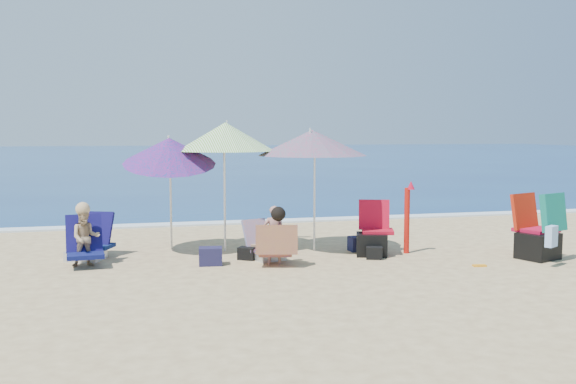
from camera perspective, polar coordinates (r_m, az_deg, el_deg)
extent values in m
plane|color=#D8BC84|center=(9.76, 3.12, -6.95)|extent=(120.00, 120.00, 0.00)
cube|color=navy|center=(54.24, -10.69, 3.13)|extent=(120.00, 80.00, 0.12)
cube|color=white|center=(14.64, -2.63, -2.69)|extent=(120.00, 0.50, 0.04)
cylinder|color=white|center=(11.12, 2.40, -0.24)|extent=(0.04, 0.04, 1.98)
cone|color=#E61E57|center=(10.97, 2.19, 4.46)|extent=(2.37, 2.37, 0.45)
cylinder|color=white|center=(10.87, 2.01, 5.50)|extent=(0.04, 0.04, 0.12)
cylinder|color=white|center=(11.09, -5.73, 0.02)|extent=(0.04, 0.04, 2.10)
cone|color=#53B31B|center=(11.08, -5.65, 4.99)|extent=(1.91, 1.91, 0.50)
cylinder|color=white|center=(11.12, -5.53, 6.13)|extent=(0.04, 0.04, 0.13)
cylinder|color=white|center=(11.22, -10.52, -0.69)|extent=(0.06, 0.48, 1.78)
cone|color=#A11776|center=(10.95, -10.65, 3.68)|extent=(1.65, 1.71, 0.82)
cylinder|color=white|center=(10.92, -10.73, 4.73)|extent=(0.03, 0.06, 0.13)
cylinder|color=red|center=(11.10, 10.66, -2.55)|extent=(0.11, 0.11, 1.13)
cone|color=red|center=(11.02, 11.02, 0.60)|extent=(0.16, 0.16, 0.14)
cube|color=#0E1D4E|center=(11.07, -16.94, -4.71)|extent=(0.65, 0.62, 0.06)
cube|color=#100C46|center=(11.17, -16.84, -3.15)|extent=(0.59, 0.47, 0.55)
cube|color=silver|center=(10.91, -17.77, -5.44)|extent=(0.68, 0.64, 0.17)
cube|color=#D54B5F|center=(10.58, -2.85, -5.10)|extent=(0.54, 0.51, 0.05)
cube|color=#E2694F|center=(10.65, -2.91, -3.74)|extent=(0.50, 0.38, 0.47)
cube|color=silver|center=(10.42, -1.77, -5.75)|extent=(0.56, 0.53, 0.14)
cube|color=#B30C21|center=(10.96, 8.09, -3.52)|extent=(0.65, 0.61, 0.06)
cube|color=red|center=(11.07, 7.76, -2.05)|extent=(0.55, 0.30, 0.53)
cube|color=black|center=(10.86, 7.55, -4.71)|extent=(0.62, 0.59, 0.38)
cube|color=#B70D31|center=(11.40, 21.45, -3.20)|extent=(0.76, 0.73, 0.06)
cube|color=#AE200C|center=(11.40, 20.54, -1.62)|extent=(0.63, 0.38, 0.61)
cube|color=black|center=(11.25, 21.60, -4.54)|extent=(0.74, 0.70, 0.43)
cube|color=#0A865E|center=(10.94, 22.81, -1.71)|extent=(0.57, 0.38, 0.62)
cube|color=#9AC2F6|center=(10.58, 22.65, -3.71)|extent=(0.26, 0.22, 0.32)
imported|color=#AA7166|center=(10.02, -1.27, -3.89)|extent=(0.38, 0.29, 0.94)
cube|color=#311070|center=(10.06, -1.16, -5.48)|extent=(0.61, 0.56, 0.06)
cube|color=#390D5F|center=(9.77, -1.03, -4.32)|extent=(0.68, 0.36, 0.48)
sphere|color=black|center=(9.76, -0.89, -1.99)|extent=(0.23, 0.23, 0.23)
imported|color=tan|center=(10.35, -17.78, -3.94)|extent=(0.47, 0.38, 0.91)
cube|color=#0E134E|center=(10.29, -17.78, -5.44)|extent=(0.59, 0.53, 0.07)
cube|color=#0F0D49|center=(10.53, -17.92, -3.56)|extent=(0.58, 0.37, 0.58)
sphere|color=tan|center=(10.31, -18.01, -1.47)|extent=(0.22, 0.22, 0.22)
cube|color=#1D1B3D|center=(10.08, -6.99, -5.77)|extent=(0.39, 0.30, 0.28)
cube|color=black|center=(10.46, -3.69, -5.54)|extent=(0.35, 0.32, 0.20)
cube|color=tan|center=(10.56, -2.51, -5.33)|extent=(0.33, 0.29, 0.24)
cube|color=#1B1C3C|center=(11.24, 6.41, -4.65)|extent=(0.36, 0.28, 0.26)
cube|color=black|center=(10.57, 7.79, -5.47)|extent=(0.31, 0.26, 0.20)
cube|color=orange|center=(10.37, 16.88, -6.36)|extent=(0.22, 0.12, 0.03)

